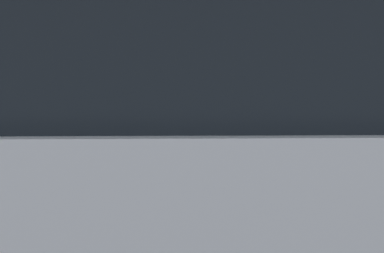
# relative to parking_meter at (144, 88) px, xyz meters

# --- Properties ---
(parking_meter) EXTENTS (0.19, 0.20, 1.56)m
(parking_meter) POSITION_rel_parking_meter_xyz_m (0.00, 0.00, 0.00)
(parking_meter) COLOR slate
(parking_meter) RESTS_ON sidewalk_curb
(pedestrian_at_meter) EXTENTS (0.61, 0.71, 1.75)m
(pedestrian_at_meter) POSITION_rel_parking_meter_xyz_m (0.49, 0.17, -0.15)
(pedestrian_at_meter) COLOR #1E233F
(pedestrian_at_meter) RESTS_ON sidewalk_curb
(parked_sedan_white) EXTENTS (4.64, 1.91, 1.76)m
(parked_sedan_white) POSITION_rel_parking_meter_xyz_m (0.61, -1.79, -0.42)
(parked_sedan_white) COLOR white
(parked_sedan_white) RESTS_ON ground
(background_railing) EXTENTS (24.06, 0.06, 1.15)m
(background_railing) POSITION_rel_parking_meter_xyz_m (0.16, 1.63, -0.35)
(background_railing) COLOR #1E602D
(background_railing) RESTS_ON sidewalk_curb
(backdrop_wall) EXTENTS (32.00, 0.50, 3.56)m
(backdrop_wall) POSITION_rel_parking_meter_xyz_m (0.16, 4.37, 0.48)
(backdrop_wall) COLOR brown
(backdrop_wall) RESTS_ON ground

